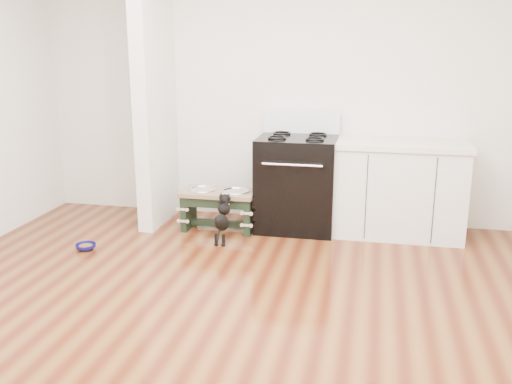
{
  "coord_description": "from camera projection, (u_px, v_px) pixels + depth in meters",
  "views": [
    {
      "loc": [
        0.99,
        -3.26,
        1.83
      ],
      "look_at": [
        -0.04,
        1.59,
        0.5
      ],
      "focal_mm": 40.0,
      "sensor_mm": 36.0,
      "label": 1
    }
  ],
  "objects": [
    {
      "name": "cabinet_run",
      "position": [
        399.0,
        189.0,
        5.44
      ],
      "size": [
        1.24,
        0.64,
        0.91
      ],
      "color": "silver",
      "rests_on": "ground"
    },
    {
      "name": "oven_range",
      "position": [
        297.0,
        181.0,
        5.62
      ],
      "size": [
        0.76,
        0.69,
        1.14
      ],
      "color": "black",
      "rests_on": "ground"
    },
    {
      "name": "room_shell",
      "position": [
        207.0,
        77.0,
        3.33
      ],
      "size": [
        5.0,
        5.0,
        5.0
      ],
      "color": "silver",
      "rests_on": "ground"
    },
    {
      "name": "puppy",
      "position": [
        223.0,
        217.0,
        5.28
      ],
      "size": [
        0.13,
        0.37,
        0.44
      ],
      "color": "black",
      "rests_on": "ground"
    },
    {
      "name": "floor_bowl",
      "position": [
        86.0,
        247.0,
        5.12
      ],
      "size": [
        0.23,
        0.23,
        0.06
      ],
      "rotation": [
        0.0,
        0.0,
        0.37
      ],
      "color": "#0D0C57",
      "rests_on": "ground"
    },
    {
      "name": "ground",
      "position": [
        212.0,
        327.0,
        3.75
      ],
      "size": [
        5.0,
        5.0,
        0.0
      ],
      "primitive_type": "plane",
      "color": "#4B1C0D",
      "rests_on": "ground"
    },
    {
      "name": "dog_feeder",
      "position": [
        219.0,
        202.0,
        5.61
      ],
      "size": [
        0.72,
        0.39,
        0.41
      ],
      "color": "black",
      "rests_on": "ground"
    },
    {
      "name": "partition_wall",
      "position": [
        155.0,
        90.0,
        5.62
      ],
      "size": [
        0.15,
        0.8,
        2.7
      ],
      "primitive_type": "cube",
      "color": "silver",
      "rests_on": "ground"
    }
  ]
}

